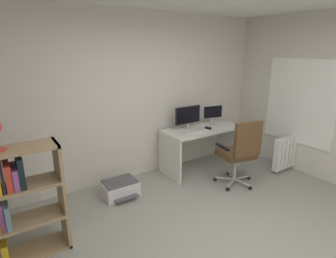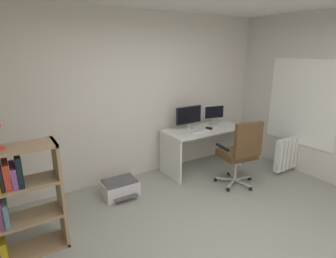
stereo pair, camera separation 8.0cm
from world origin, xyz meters
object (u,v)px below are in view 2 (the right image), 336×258
keyboard (199,131)px  bookshelf (11,201)px  office_chair (241,150)px  desk (203,140)px  monitor_secondary (214,113)px  monitor_main (189,116)px  printer (120,188)px  computer_mouse (209,128)px  radiator (292,152)px

keyboard → bookshelf: 2.87m
office_chair → bookshelf: bearing=176.9°
desk → monitor_secondary: size_ratio=3.51×
monitor_secondary → monitor_main: bearing=-180.0°
monitor_main → keyboard: monitor_main is taller
monitor_main → printer: size_ratio=1.01×
keyboard → computer_mouse: 0.23m
monitor_main → computer_mouse: size_ratio=5.07×
desk → office_chair: bearing=-85.8°
computer_mouse → office_chair: bearing=-100.1°
monitor_main → bookshelf: bearing=-164.0°
desk → monitor_main: monitor_main is taller
monitor_secondary → computer_mouse: monitor_secondary is taller
computer_mouse → keyboard: bearing=174.8°
computer_mouse → bookshelf: size_ratio=0.08×
monitor_main → office_chair: bearing=-73.7°
office_chair → monitor_secondary: bearing=73.6°
monitor_secondary → office_chair: bearing=-106.4°
computer_mouse → bookshelf: bearing=179.9°
office_chair → radiator: bearing=-3.2°
desk → computer_mouse: 0.25m
monitor_main → office_chair: size_ratio=0.47×
printer → radiator: 3.02m
bookshelf → computer_mouse: bearing=10.7°
computer_mouse → bookshelf: (-3.04, -0.57, -0.14)m
desk → radiator: bearing=-34.9°
bookshelf → printer: bookshelf is taller
monitor_main → radiator: (1.51, -1.03, -0.64)m
desk → keyboard: keyboard is taller
monitor_secondary → computer_mouse: size_ratio=3.97×
monitor_main → keyboard: bearing=-80.6°
office_chair → printer: 1.90m
monitor_secondary → radiator: monitor_secondary is taller
radiator → desk: bearing=145.1°
keyboard → office_chair: size_ratio=0.31×
office_chair → radiator: size_ratio=1.31×
keyboard → computer_mouse: size_ratio=3.40×
office_chair → radiator: 1.26m
desk → keyboard: bearing=-147.4°
computer_mouse → radiator: (1.24, -0.81, -0.43)m
printer → desk: bearing=3.1°
printer → radiator: (2.90, -0.81, 0.22)m
monitor_secondary → printer: 2.14m
monitor_secondary → office_chair: size_ratio=0.37×
monitor_main → monitor_secondary: 0.56m
monitor_secondary → bookshelf: bearing=-166.6°
monitor_secondary → office_chair: monitor_secondary is taller
monitor_main → bookshelf: (-2.77, -0.79, -0.35)m
keyboard → bookshelf: size_ratio=0.29×
keyboard → computer_mouse: computer_mouse is taller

